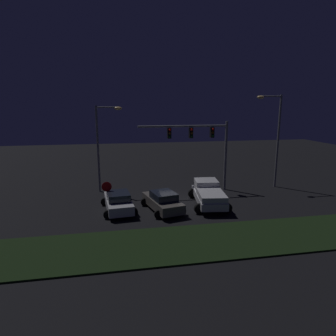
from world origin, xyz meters
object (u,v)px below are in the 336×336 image
Objects in this scene: traffic_signal_gantry at (201,139)px; stop_sign at (107,190)px; car_sedan_far at (118,202)px; pickup_truck at (208,193)px; street_lamp_right at (274,131)px; car_sedan at (163,201)px; street_lamp_left at (103,138)px.

traffic_signal_gantry is 3.73× the size of stop_sign.
traffic_signal_gantry reaches higher than car_sedan_far.
street_lamp_right is (7.74, 3.94, 4.54)m from pickup_truck.
pickup_truck is 7.22m from car_sedan_far.
car_sedan is 2.10× the size of stop_sign.
pickup_truck is 3.95m from car_sedan.
traffic_signal_gantry is at bearing -9.66° from street_lamp_left.
stop_sign is (-8.04, 0.21, 0.56)m from pickup_truck.
street_lamp_right reaches higher than pickup_truck.
pickup_truck is 9.80m from street_lamp_right.
car_sedan is at bearing -54.00° from street_lamp_left.
car_sedan is 8.71m from street_lamp_left.
pickup_truck reaches higher than car_sedan_far.
car_sedan_far is 0.58× the size of street_lamp_left.
pickup_truck is 1.23× the size of car_sedan_far.
car_sedan is 7.61m from traffic_signal_gantry.
car_sedan_far is 7.13m from street_lamp_left.
car_sedan and car_sedan_far have the same top height.
street_lamp_right is at bearing 0.27° from traffic_signal_gantry.
car_sedan is at bearing 108.63° from pickup_truck.
traffic_signal_gantry is at bearing -67.33° from car_sedan_far.
street_lamp_left is at bearing 5.89° from car_sedan_far.
street_lamp_left reaches higher than pickup_truck.
traffic_signal_gantry reaches higher than pickup_truck.
traffic_signal_gantry is at bearing 0.64° from pickup_truck.
street_lamp_left is (-8.34, 5.41, 3.98)m from pickup_truck.
stop_sign is (-0.83, 0.42, 0.82)m from car_sedan_far.
pickup_truck is at bearing -153.01° from street_lamp_right.
car_sedan_far is 9.66m from traffic_signal_gantry.
pickup_truck is 2.52× the size of stop_sign.
street_lamp_right is (7.26, 0.03, 0.64)m from traffic_signal_gantry.
traffic_signal_gantry reaches higher than car_sedan.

